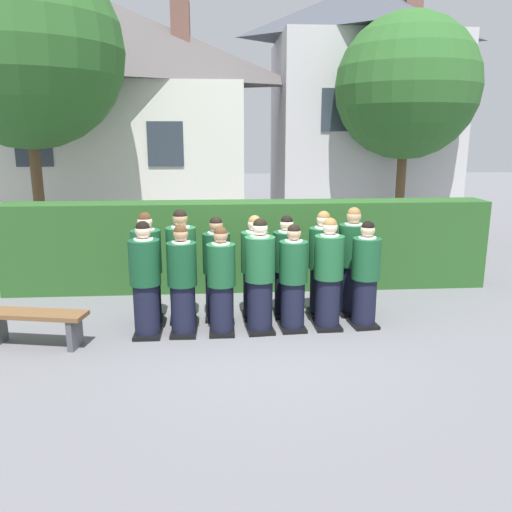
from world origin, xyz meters
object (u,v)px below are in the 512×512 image
at_px(student_front_row_6, 365,277).
at_px(student_rear_row_0, 147,271).
at_px(student_rear_row_1, 182,268).
at_px(student_rear_row_6, 352,264).
at_px(student_rear_row_3, 255,270).
at_px(wooden_bench, 35,321).
at_px(student_front_row_4, 293,280).
at_px(student_front_row_1, 182,283).
at_px(student_front_row_0, 146,282).
at_px(student_front_row_5, 328,276).
at_px(student_front_row_2, 221,284).
at_px(student_front_row_3, 260,278).
at_px(student_rear_row_4, 286,269).
at_px(student_rear_row_2, 217,271).
at_px(student_rear_row_5, 322,266).

relative_size(student_front_row_6, student_rear_row_0, 0.94).
xyz_separation_m(student_rear_row_1, student_rear_row_6, (2.64, 0.12, -0.01)).
xyz_separation_m(student_rear_row_3, wooden_bench, (-3.01, -0.89, -0.42)).
relative_size(student_front_row_4, student_rear_row_1, 0.91).
relative_size(student_front_row_1, student_rear_row_0, 0.94).
height_order(student_front_row_0, student_rear_row_1, student_rear_row_1).
bearing_deg(student_rear_row_0, student_rear_row_6, 3.08).
height_order(student_front_row_5, student_rear_row_1, student_rear_row_1).
xyz_separation_m(student_front_row_2, student_front_row_5, (1.55, 0.11, 0.04)).
height_order(student_front_row_3, student_rear_row_4, student_front_row_3).
height_order(student_front_row_4, student_rear_row_2, student_rear_row_2).
distance_m(student_rear_row_4, student_rear_row_6, 1.04).
bearing_deg(student_rear_row_1, student_rear_row_4, 3.13).
bearing_deg(wooden_bench, student_rear_row_5, 13.11).
bearing_deg(student_front_row_1, student_front_row_3, 2.47).
bearing_deg(student_rear_row_0, student_rear_row_5, 2.97).
bearing_deg(student_front_row_5, student_rear_row_1, 167.68).
bearing_deg(student_front_row_3, student_front_row_2, -175.41).
distance_m(student_front_row_5, wooden_bench, 4.09).
height_order(student_front_row_1, student_rear_row_6, student_rear_row_6).
xyz_separation_m(student_rear_row_1, student_rear_row_3, (1.10, 0.03, -0.05)).
bearing_deg(student_front_row_1, student_front_row_6, 3.08).
bearing_deg(student_rear_row_0, student_front_row_2, -25.72).
bearing_deg(student_rear_row_2, student_rear_row_1, -177.00).
relative_size(student_front_row_2, student_rear_row_0, 0.92).
distance_m(student_rear_row_2, student_rear_row_6, 2.11).
bearing_deg(student_front_row_4, student_rear_row_4, 92.32).
relative_size(student_front_row_0, student_front_row_4, 1.05).
height_order(student_front_row_2, student_rear_row_3, student_rear_row_3).
distance_m(student_rear_row_5, student_rear_row_6, 0.48).
height_order(student_front_row_0, student_front_row_5, student_front_row_0).
height_order(student_front_row_2, student_front_row_6, student_front_row_6).
height_order(student_front_row_4, student_rear_row_1, student_rear_row_1).
distance_m(student_front_row_6, student_rear_row_0, 3.23).
height_order(student_rear_row_2, student_rear_row_3, student_rear_row_3).
height_order(student_rear_row_2, student_rear_row_6, student_rear_row_6).
xyz_separation_m(student_front_row_0, student_rear_row_1, (0.46, 0.60, 0.03)).
bearing_deg(student_rear_row_5, student_rear_row_0, -177.03).
distance_m(student_front_row_2, student_front_row_5, 1.56).
relative_size(student_front_row_4, student_rear_row_5, 0.94).
bearing_deg(student_rear_row_6, student_front_row_0, -167.01).
distance_m(student_front_row_3, student_rear_row_0, 1.72).
bearing_deg(student_front_row_3, student_rear_row_6, 23.56).
relative_size(student_front_row_3, student_rear_row_5, 1.00).
xyz_separation_m(student_front_row_3, student_rear_row_4, (0.46, 0.62, -0.03)).
bearing_deg(student_front_row_6, student_rear_row_1, 170.74).
distance_m(student_front_row_0, student_front_row_3, 1.60).
height_order(student_front_row_4, student_rear_row_5, student_rear_row_5).
bearing_deg(student_rear_row_0, student_rear_row_4, 3.77).
distance_m(student_front_row_2, student_front_row_6, 2.11).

